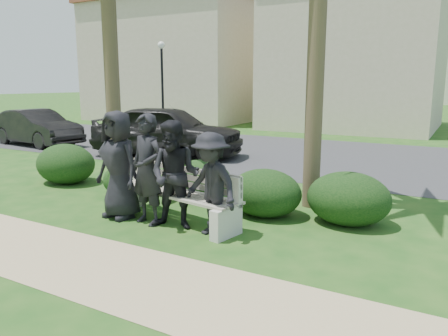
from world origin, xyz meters
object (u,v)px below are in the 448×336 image
Objects in this scene: man_b at (147,170)px; man_c at (175,175)px; park_bench at (173,198)px; street_lamp at (162,70)px; man_a at (119,165)px; car_a at (168,131)px; car_b at (37,128)px; man_d at (211,185)px.

man_b is 0.54m from man_c.
street_lamp is at bearing 138.55° from park_bench.
car_a is (-3.16, 5.64, -0.11)m from man_a.
man_a is at bearing -55.66° from street_lamp.
park_bench is 0.55× the size of car_a.
man_a is 1.19m from man_c.
car_a is at bearing 114.47° from man_c.
car_b reaches higher than park_bench.
man_b reaches higher than car_a.
man_d is (1.21, 0.04, -0.12)m from man_b.
car_b is at bearing 157.59° from man_a.
man_a is 10.43m from car_b.
car_a reaches higher than car_b.
man_b reaches higher than man_c.
car_b is (-9.65, 5.30, -0.26)m from man_b.
street_lamp is 15.13m from park_bench.
man_d is 7.55m from car_a.
man_c is 0.43× the size of car_b.
street_lamp is at bearing 114.86° from man_c.
man_a reaches higher than car_b.
man_c is at bearing -51.97° from street_lamp.
man_b is at bearing -53.67° from street_lamp.
man_c reaches higher than car_b.
park_bench is 1.52× the size of man_c.
park_bench is 1.04m from man_d.
street_lamp reaches higher than car_a.
park_bench is 0.67m from man_b.
man_d is (0.67, -0.00, -0.08)m from man_c.
man_a reaches higher than man_c.
man_b reaches higher than car_b.
man_d reaches higher than park_bench.
man_a is at bearing -162.25° from man_d.
street_lamp is 2.30× the size of man_a.
man_c is 0.36× the size of car_a.
man_a is 1.07× the size of man_c.
street_lamp is 15.86m from man_d.
street_lamp is 2.68× the size of man_d.
park_bench is at bearing -179.58° from man_d.
man_b is (-0.29, -0.32, 0.52)m from park_bench.
man_b is 1.05× the size of man_c.
man_a is at bearing -114.80° from car_b.
man_c is at bearing 8.25° from man_a.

